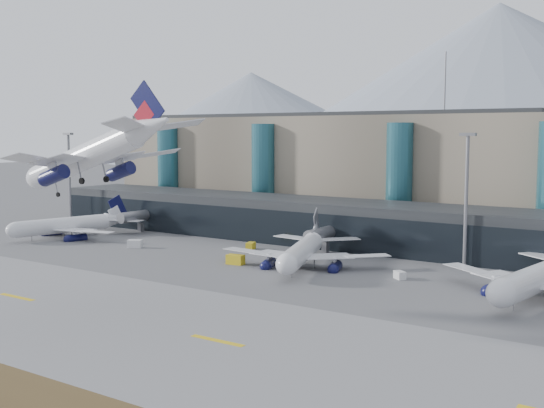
{
  "coord_description": "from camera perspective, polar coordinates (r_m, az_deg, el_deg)",
  "views": [
    {
      "loc": [
        71.44,
        -79.0,
        25.6
      ],
      "look_at": [
        -3.65,
        32.0,
        11.55
      ],
      "focal_mm": 45.0,
      "sensor_mm": 36.0,
      "label": 1
    }
  ],
  "objects": [
    {
      "name": "jet_parked_mid",
      "position": [
        132.01,
        2.76,
        -3.34
      ],
      "size": [
        32.57,
        34.67,
        11.15
      ],
      "rotation": [
        0.0,
        0.0,
        1.92
      ],
      "color": "silver",
      "rests_on": "ground"
    },
    {
      "name": "veh_f",
      "position": [
        188.56,
        -18.56,
        -1.81
      ],
      "size": [
        2.8,
        4.13,
        2.11
      ],
      "primitive_type": "cube",
      "rotation": [
        0.0,
        0.0,
        1.8
      ],
      "color": "#49484D",
      "rests_on": "ground"
    },
    {
      "name": "lightmast_left",
      "position": [
        196.05,
        -16.6,
        2.47
      ],
      "size": [
        3.0,
        1.2,
        25.6
      ],
      "color": "slate",
      "rests_on": "ground"
    },
    {
      "name": "terminal_main",
      "position": [
        194.85,
        4.37,
        2.98
      ],
      "size": [
        130.0,
        30.0,
        31.0
      ],
      "color": "gray",
      "rests_on": "ground"
    },
    {
      "name": "jet_parked_left",
      "position": [
        175.5,
        -16.07,
        -1.29
      ],
      "size": [
        32.72,
        33.67,
        10.82
      ],
      "rotation": [
        0.0,
        0.0,
        1.34
      ],
      "color": "silver",
      "rests_on": "ground"
    },
    {
      "name": "veh_b",
      "position": [
        150.68,
        -1.79,
        -3.51
      ],
      "size": [
        2.27,
        2.94,
        1.49
      ],
      "primitive_type": "cube",
      "rotation": [
        0.0,
        0.0,
        1.86
      ],
      "color": "gold",
      "rests_on": "ground"
    },
    {
      "name": "hero_jet",
      "position": [
        99.03,
        -14.4,
        4.64
      ],
      "size": [
        31.2,
        32.17,
        10.36
      ],
      "rotation": [
        0.0,
        -0.29,
        -0.03
      ],
      "color": "silver",
      "rests_on": "ground"
    },
    {
      "name": "lightmast_mid",
      "position": [
        134.06,
        15.95,
        0.97
      ],
      "size": [
        3.0,
        1.2,
        25.6
      ],
      "color": "slate",
      "rests_on": "ground"
    },
    {
      "name": "veh_a",
      "position": [
        155.61,
        -11.41,
        -3.28
      ],
      "size": [
        3.54,
        3.01,
        1.74
      ],
      "primitive_type": "cube",
      "rotation": [
        0.0,
        0.0,
        0.51
      ],
      "color": "silver",
      "rests_on": "ground"
    },
    {
      "name": "concourse",
      "position": [
        155.65,
        6.43,
        -1.67
      ],
      "size": [
        170.0,
        27.0,
        10.0
      ],
      "color": "black",
      "rests_on": "ground"
    },
    {
      "name": "veh_h",
      "position": [
        133.55,
        -3.08,
        -4.66
      ],
      "size": [
        3.61,
        2.16,
        1.9
      ],
      "primitive_type": "cube",
      "rotation": [
        0.0,
        0.0,
        0.11
      ],
      "color": "gold",
      "rests_on": "ground"
    },
    {
      "name": "ground",
      "position": [
        109.55,
        -7.89,
        -7.59
      ],
      "size": [
        900.0,
        900.0,
        0.0
      ],
      "primitive_type": "plane",
      "color": "#515154",
      "rests_on": "ground"
    },
    {
      "name": "runway_strip",
      "position": [
        99.27,
        -13.76,
        -9.12
      ],
      "size": [
        400.0,
        40.0,
        0.04
      ],
      "primitive_type": "cube",
      "color": "slate",
      "rests_on": "ground"
    },
    {
      "name": "veh_g",
      "position": [
        122.36,
        10.64,
        -5.87
      ],
      "size": [
        2.7,
        2.57,
        1.38
      ],
      "primitive_type": "cube",
      "rotation": [
        0.0,
        0.0,
        -0.69
      ],
      "color": "silver",
      "rests_on": "ground"
    },
    {
      "name": "teal_towers",
      "position": [
        176.12,
        4.61,
        2.19
      ],
      "size": [
        116.4,
        19.4,
        46.0
      ],
      "color": "#255A67",
      "rests_on": "ground"
    },
    {
      "name": "runway_markings",
      "position": [
        99.26,
        -13.76,
        -9.11
      ],
      "size": [
        128.0,
        1.0,
        0.02
      ],
      "color": "gold",
      "rests_on": "ground"
    }
  ]
}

